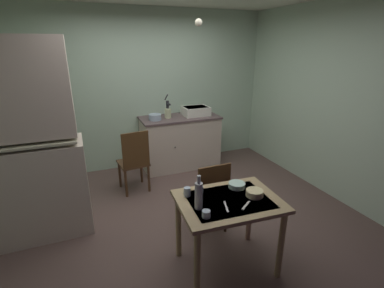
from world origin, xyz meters
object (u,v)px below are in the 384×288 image
at_px(mixing_bowl_counter, 155,117).
at_px(dining_table, 228,211).
at_px(teacup_cream, 187,192).
at_px(glass_bottle, 199,195).
at_px(serving_bowl_wide, 237,185).
at_px(sink_basin, 196,111).
at_px(hutch_cabinet, 32,151).
at_px(chair_far_side, 209,194).
at_px(hand_pump, 168,107).
at_px(chair_by_counter, 134,161).

xyz_separation_m(mixing_bowl_counter, dining_table, (0.03, -2.42, -0.33)).
bearing_deg(teacup_cream, mixing_bowl_counter, 82.44).
bearing_deg(glass_bottle, serving_bowl_wide, 22.42).
distance_m(dining_table, glass_bottle, 0.40).
bearing_deg(sink_basin, glass_bottle, -112.18).
bearing_deg(hutch_cabinet, mixing_bowl_counter, 35.33).
relative_size(sink_basin, chair_far_side, 0.50).
distance_m(hand_pump, glass_bottle, 2.60).
xyz_separation_m(hutch_cabinet, teacup_cream, (1.35, -1.05, -0.23)).
relative_size(hand_pump, chair_by_counter, 0.41).
relative_size(hand_pump, glass_bottle, 1.26).
bearing_deg(mixing_bowl_counter, chair_far_side, -86.50).
relative_size(dining_table, chair_by_counter, 1.02).
xyz_separation_m(mixing_bowl_counter, glass_bottle, (-0.28, -2.45, -0.08)).
distance_m(mixing_bowl_counter, chair_far_side, 1.90).
height_order(mixing_bowl_counter, serving_bowl_wide, mixing_bowl_counter).
height_order(dining_table, chair_far_side, chair_far_side).
height_order(serving_bowl_wide, glass_bottle, glass_bottle).
relative_size(chair_far_side, chair_by_counter, 0.92).
bearing_deg(serving_bowl_wide, sink_basin, 77.20).
distance_m(chair_far_side, chair_by_counter, 1.38).
bearing_deg(hutch_cabinet, teacup_cream, -37.97).
xyz_separation_m(hand_pump, glass_bottle, (-0.53, -2.54, -0.20)).
distance_m(hutch_cabinet, serving_bowl_wide, 2.16).
xyz_separation_m(hand_pump, teacup_cream, (-0.54, -2.31, -0.29)).
bearing_deg(dining_table, serving_bowl_wide, 43.71).
height_order(chair_by_counter, teacup_cream, chair_by_counter).
height_order(chair_by_counter, glass_bottle, glass_bottle).
bearing_deg(sink_basin, hand_pump, 174.73).
bearing_deg(serving_bowl_wide, hutch_cabinet, 149.92).
bearing_deg(chair_far_side, hand_pump, 85.98).
height_order(hutch_cabinet, sink_basin, hutch_cabinet).
bearing_deg(chair_by_counter, mixing_bowl_counter, 50.77).
bearing_deg(mixing_bowl_counter, chair_by_counter, -129.23).
relative_size(sink_basin, mixing_bowl_counter, 2.15).
xyz_separation_m(chair_far_side, serving_bowl_wide, (0.11, -0.40, 0.29)).
xyz_separation_m(hand_pump, chair_far_side, (-0.14, -1.94, -0.60)).
relative_size(chair_far_side, glass_bottle, 2.82).
relative_size(chair_by_counter, teacup_cream, 11.10).
xyz_separation_m(sink_basin, chair_by_counter, (-1.22, -0.64, -0.49)).
xyz_separation_m(hutch_cabinet, glass_bottle, (1.36, -1.28, -0.14)).
xyz_separation_m(mixing_bowl_counter, chair_far_side, (0.11, -1.84, -0.48)).
distance_m(chair_far_side, teacup_cream, 0.63).
distance_m(hutch_cabinet, glass_bottle, 1.88).
xyz_separation_m(dining_table, serving_bowl_wide, (0.19, 0.18, 0.14)).
distance_m(hand_pump, chair_by_counter, 1.16).
height_order(mixing_bowl_counter, chair_far_side, mixing_bowl_counter).
relative_size(hand_pump, mixing_bowl_counter, 1.90).
relative_size(hand_pump, serving_bowl_wide, 2.36).
distance_m(hutch_cabinet, chair_by_counter, 1.39).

